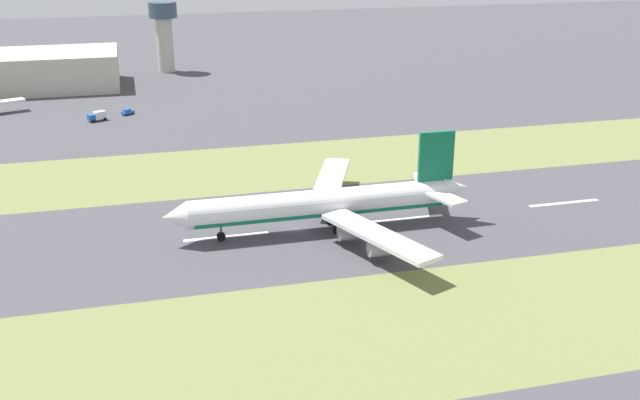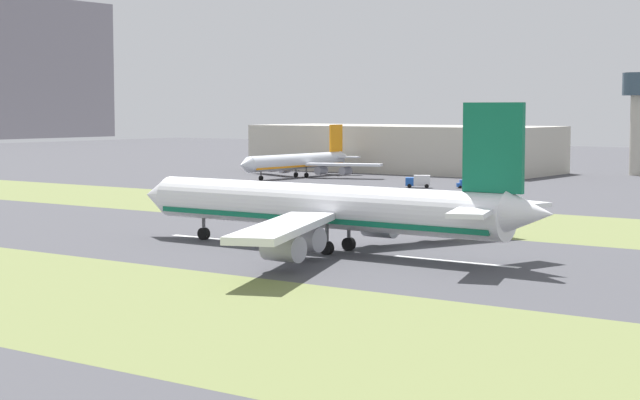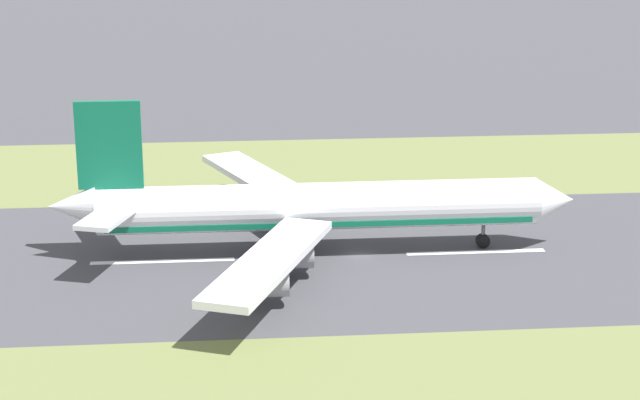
# 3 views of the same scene
# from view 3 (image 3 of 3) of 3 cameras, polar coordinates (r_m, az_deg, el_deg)

# --- Properties ---
(ground_plane) EXTENTS (800.00, 800.00, 0.00)m
(ground_plane) POSITION_cam_3_polar(r_m,az_deg,el_deg) (136.38, 2.07, -2.97)
(ground_plane) COLOR #424247
(grass_median_west) EXTENTS (40.00, 600.00, 0.01)m
(grass_median_west) POSITION_cam_3_polar(r_m,az_deg,el_deg) (179.19, 0.31, 1.80)
(grass_median_west) COLOR olive
(grass_median_west) RESTS_ON ground
(centreline_dash_mid) EXTENTS (1.20, 18.00, 0.01)m
(centreline_dash_mid) POSITION_cam_3_polar(r_m,az_deg,el_deg) (135.69, -8.39, -3.25)
(centreline_dash_mid) COLOR silver
(centreline_dash_mid) RESTS_ON ground
(centreline_dash_far) EXTENTS (1.20, 18.00, 0.01)m
(centreline_dash_far) POSITION_cam_3_polar(r_m,az_deg,el_deg) (139.01, 8.31, -2.76)
(centreline_dash_far) COLOR silver
(centreline_dash_far) RESTS_ON ground
(airplane_main_jet) EXTENTS (64.14, 67.01, 20.20)m
(airplane_main_jet) POSITION_cam_3_polar(r_m,az_deg,el_deg) (135.48, -0.80, -0.42)
(airplane_main_jet) COLOR white
(airplane_main_jet) RESTS_ON ground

